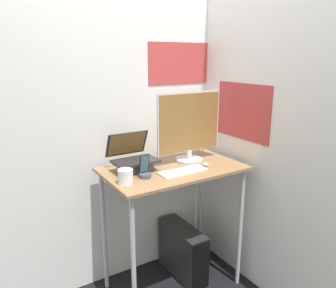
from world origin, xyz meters
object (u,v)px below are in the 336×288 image
object	(u,v)px
laptop	(134,161)
computer_tower	(183,251)
mouse	(206,164)
cell_phone	(145,172)
keyboard	(183,171)
monitor	(189,128)

from	to	relation	value
laptop	computer_tower	size ratio (longest dim) A/B	0.61
mouse	cell_phone	bearing A→B (deg)	176.84
cell_phone	computer_tower	bearing A→B (deg)	19.81
keyboard	mouse	size ratio (longest dim) A/B	6.31
mouse	computer_tower	xyz separation A→B (m)	(-0.07, 0.18, -0.79)
laptop	cell_phone	distance (m)	0.17
laptop	monitor	distance (m)	0.49
mouse	computer_tower	world-z (taller)	mouse
laptop	keyboard	bearing A→B (deg)	-37.94
mouse	laptop	bearing A→B (deg)	158.38
mouse	computer_tower	distance (m)	0.81
cell_phone	monitor	bearing A→B (deg)	16.80
keyboard	laptop	bearing A→B (deg)	142.06
cell_phone	computer_tower	xyz separation A→B (m)	(0.41, 0.15, -0.81)
monitor	keyboard	xyz separation A→B (m)	(-0.18, -0.18, -0.25)
monitor	cell_phone	world-z (taller)	monitor
keyboard	computer_tower	bearing A→B (deg)	54.35
keyboard	cell_phone	xyz separation A→B (m)	(-0.27, 0.05, 0.03)
monitor	cell_phone	distance (m)	0.52
laptop	cell_phone	xyz separation A→B (m)	(-0.00, -0.17, -0.03)
laptop	mouse	bearing A→B (deg)	-21.62
keyboard	computer_tower	xyz separation A→B (m)	(0.14, 0.20, -0.78)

